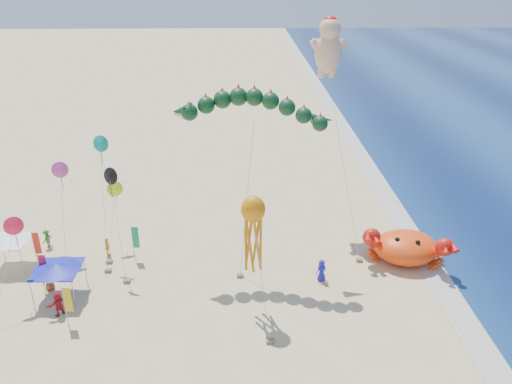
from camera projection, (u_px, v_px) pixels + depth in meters
ground at (283, 279)px, 38.44m from camera, size 320.00×320.00×0.00m
foam_strip at (437, 276)px, 38.74m from camera, size 320.00×320.00×0.00m
crab_inflatable at (407, 247)px, 40.17m from camera, size 6.99×5.65×3.07m
dragon_kite at (252, 113)px, 35.77m from camera, size 11.40×3.98×13.62m
cherub_kite at (329, 46)px, 41.62m from camera, size 3.52×9.61×18.26m
octopus_kite at (253, 228)px, 32.73m from camera, size 2.04×4.66×8.65m
canopy_blue at (57, 267)px, 35.57m from camera, size 3.44×3.44×2.71m
canopy_white at (8, 239)px, 39.19m from camera, size 3.20×3.20×2.71m
feather_flags at (72, 261)px, 37.09m from camera, size 8.16×8.11×3.20m
beachgoers at (106, 271)px, 37.85m from camera, size 23.63×10.57×1.82m
small_kites at (82, 191)px, 37.85m from camera, size 7.30×10.85×10.20m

